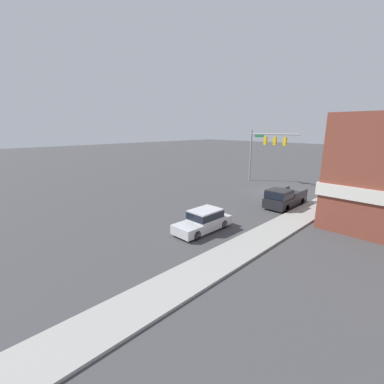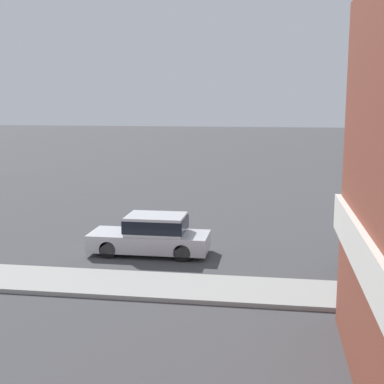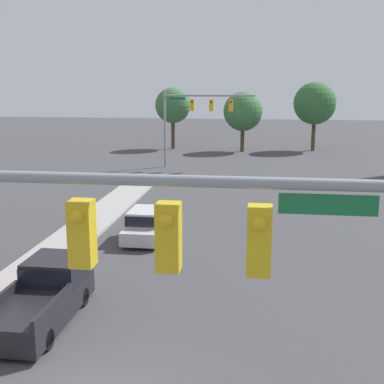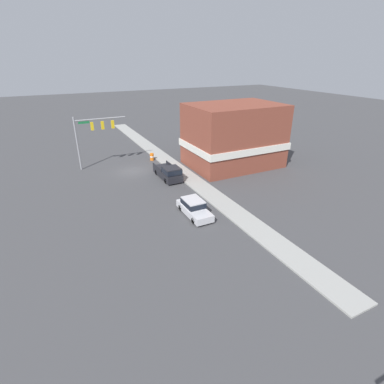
{
  "view_description": "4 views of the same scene",
  "coord_description": "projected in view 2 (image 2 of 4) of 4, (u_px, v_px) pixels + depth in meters",
  "views": [
    {
      "loc": [
        -13.92,
        27.49,
        7.37
      ],
      "look_at": [
        0.2,
        13.56,
        2.39
      ],
      "focal_mm": 24.0,
      "sensor_mm": 36.0,
      "label": 1
    },
    {
      "loc": [
        -21.8,
        9.79,
        5.99
      ],
      "look_at": [
        -1.08,
        13.0,
        2.38
      ],
      "focal_mm": 50.0,
      "sensor_mm": 36.0,
      "label": 2
    },
    {
      "loc": [
        3.97,
        -11.45,
        8.03
      ],
      "look_at": [
        0.6,
        12.93,
        2.83
      ],
      "focal_mm": 50.0,
      "sensor_mm": 36.0,
      "label": 3
    },
    {
      "loc": [
        9.7,
        37.39,
        14.15
      ],
      "look_at": [
        -1.19,
        15.52,
        3.01
      ],
      "focal_mm": 28.0,
      "sensor_mm": 36.0,
      "label": 4
    }
  ],
  "objects": [
    {
      "name": "car_lead",
      "position": [
        152.0,
        234.0,
        20.94
      ],
      "size": [
        1.8,
        4.66,
        1.57
      ],
      "color": "black",
      "rests_on": "ground"
    }
  ]
}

